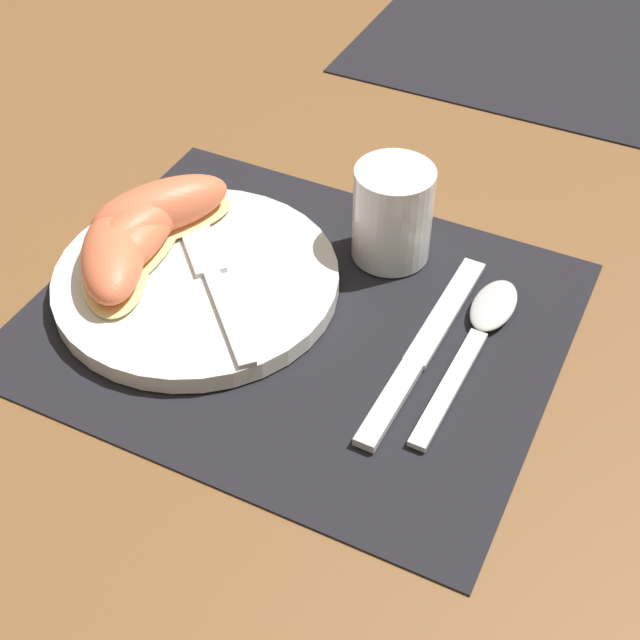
# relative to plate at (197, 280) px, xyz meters

# --- Properties ---
(ground_plane) EXTENTS (3.00, 3.00, 0.00)m
(ground_plane) POSITION_rel_plate_xyz_m (0.09, 0.01, -0.01)
(ground_plane) COLOR brown
(placemat) EXTENTS (0.42, 0.35, 0.00)m
(placemat) POSITION_rel_plate_xyz_m (0.09, 0.01, -0.01)
(placemat) COLOR black
(placemat) RESTS_ON ground_plane
(placemat_far) EXTENTS (0.42, 0.35, 0.00)m
(placemat_far) POSITION_rel_plate_xyz_m (0.14, 0.55, -0.01)
(placemat_far) COLOR black
(placemat_far) RESTS_ON ground_plane
(plate) EXTENTS (0.24, 0.24, 0.02)m
(plate) POSITION_rel_plate_xyz_m (0.00, 0.00, 0.00)
(plate) COLOR white
(plate) RESTS_ON placemat
(juice_glass) EXTENTS (0.07, 0.07, 0.09)m
(juice_glass) POSITION_rel_plate_xyz_m (0.13, 0.11, 0.03)
(juice_glass) COLOR silver
(juice_glass) RESTS_ON placemat
(knife) EXTENTS (0.02, 0.22, 0.01)m
(knife) POSITION_rel_plate_xyz_m (0.20, 0.01, -0.01)
(knife) COLOR silver
(knife) RESTS_ON placemat
(spoon) EXTENTS (0.04, 0.19, 0.01)m
(spoon) POSITION_rel_plate_xyz_m (0.23, 0.06, -0.00)
(spoon) COLOR silver
(spoon) RESTS_ON placemat
(fork) EXTENTS (0.14, 0.14, 0.00)m
(fork) POSITION_rel_plate_xyz_m (0.02, -0.00, 0.01)
(fork) COLOR silver
(fork) RESTS_ON plate
(citrus_wedge_0) EXTENTS (0.11, 0.14, 0.04)m
(citrus_wedge_0) POSITION_rel_plate_xyz_m (-0.06, 0.04, 0.03)
(citrus_wedge_0) COLOR #F4DB84
(citrus_wedge_0) RESTS_ON plate
(citrus_wedge_1) EXTENTS (0.06, 0.11, 0.04)m
(citrus_wedge_1) POSITION_rel_plate_xyz_m (-0.06, 0.01, 0.03)
(citrus_wedge_1) COLOR #F4DB84
(citrus_wedge_1) RESTS_ON plate
(citrus_wedge_2) EXTENTS (0.07, 0.14, 0.04)m
(citrus_wedge_2) POSITION_rel_plate_xyz_m (-0.06, 0.00, 0.02)
(citrus_wedge_2) COLOR #F4DB84
(citrus_wedge_2) RESTS_ON plate
(citrus_wedge_3) EXTENTS (0.11, 0.13, 0.04)m
(citrus_wedge_3) POSITION_rel_plate_xyz_m (-0.06, -0.03, 0.02)
(citrus_wedge_3) COLOR #F4DB84
(citrus_wedge_3) RESTS_ON plate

